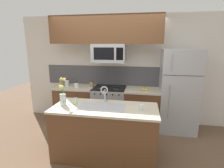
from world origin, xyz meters
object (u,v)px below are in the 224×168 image
storage_jar_squat (92,84)px  banana_bunch (145,89)px  storage_jar_medium (67,83)px  spare_glass (141,107)px  storage_jar_short (76,85)px  sink_faucet (104,92)px  refrigerator (178,91)px  storage_jar_tall (62,82)px  dish_soap_bottle (76,101)px  stove_range (109,106)px  microwave (109,53)px  flower_vase (63,97)px

storage_jar_squat → banana_bunch: bearing=-4.0°
storage_jar_medium → spare_glass: size_ratio=1.79×
storage_jar_short → sink_faucet: 1.38m
refrigerator → sink_faucet: refrigerator is taller
spare_glass → storage_jar_tall: bearing=146.5°
storage_jar_medium → storage_jar_short: (0.27, -0.06, -0.03)m
banana_bunch → sink_faucet: size_ratio=0.62×
sink_faucet → dish_soap_bottle: 0.51m
refrigerator → storage_jar_short: size_ratio=14.77×
stove_range → spare_glass: spare_glass is taller
dish_soap_bottle → banana_bunch: bearing=44.9°
microwave → flower_vase: 1.54m
storage_jar_medium → storage_jar_short: bearing=-11.9°
storage_jar_squat → banana_bunch: size_ratio=0.77×
banana_bunch → dish_soap_bottle: 1.65m
microwave → flower_vase: bearing=-113.1°
sink_faucet → dish_soap_bottle: (-0.46, -0.17, -0.13)m
banana_bunch → sink_faucet: 1.23m
storage_jar_medium → banana_bunch: storage_jar_medium is taller
refrigerator → dish_soap_bottle: refrigerator is taller
banana_bunch → dish_soap_bottle: size_ratio=1.16×
stove_range → refrigerator: refrigerator is taller
stove_range → banana_bunch: size_ratio=4.87×
storage_jar_squat → dish_soap_bottle: size_ratio=0.89×
microwave → spare_glass: bearing=-59.1°
microwave → storage_jar_medium: bearing=177.5°
microwave → storage_jar_short: microwave is taller
stove_range → flower_vase: (-0.54, -1.29, 0.59)m
storage_jar_squat → spare_glass: storage_jar_squat is taller
sink_faucet → dish_soap_bottle: sink_faucet is taller
banana_bunch → dish_soap_bottle: dish_soap_bottle is taller
stove_range → sink_faucet: sink_faucet is taller
storage_jar_short → spare_glass: size_ratio=1.28×
storage_jar_tall → flower_vase: (0.66, -1.31, 0.06)m
storage_jar_squat → banana_bunch: 1.26m
storage_jar_medium → sink_faucet: 1.61m
storage_jar_short → microwave: bearing=0.7°
microwave → dish_soap_bottle: size_ratio=4.51×
stove_range → storage_jar_medium: size_ratio=5.34×
storage_jar_medium → sink_faucet: (1.19, -1.08, 0.11)m
flower_vase → stove_range: bearing=67.2°
storage_jar_squat → storage_jar_medium: bearing=-179.9°
microwave → spare_glass: 1.66m
microwave → storage_jar_medium: 1.29m
microwave → storage_jar_medium: size_ratio=4.27×
storage_jar_short → storage_jar_squat: size_ratio=0.84×
storage_jar_medium → sink_faucet: sink_faucet is taller
storage_jar_short → spare_glass: storage_jar_short is taller
banana_bunch → storage_jar_squat: bearing=176.0°
storage_jar_tall → sink_faucet: (1.32, -1.06, 0.11)m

